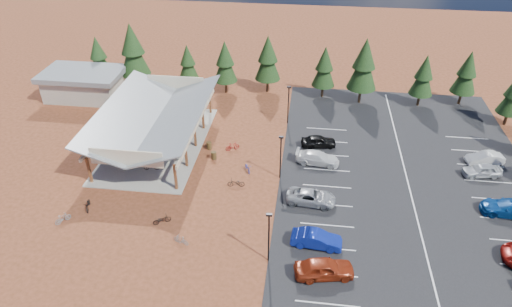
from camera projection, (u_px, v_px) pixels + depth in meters
name	position (u px, v px, depth m)	size (l,w,h in m)	color
ground	(231.00, 185.00, 47.74)	(140.00, 140.00, 0.00)	#552D16
asphalt_lot	(408.00, 181.00, 48.27)	(27.00, 44.00, 0.04)	black
concrete_pad	(158.00, 143.00, 54.57)	(10.60, 18.60, 0.10)	gray
bike_pavilion	(155.00, 116.00, 52.51)	(11.65, 19.40, 4.97)	brown
outbuilding	(84.00, 84.00, 64.10)	(11.00, 7.00, 3.90)	#ADA593
lamp_post_0	(269.00, 234.00, 37.28)	(0.50, 0.25, 5.14)	black
lamp_post_1	(281.00, 154.00, 47.24)	(0.50, 0.25, 5.14)	black
lamp_post_2	(288.00, 102.00, 57.20)	(0.50, 0.25, 5.14)	black
trash_bin_0	(214.00, 155.00, 51.67)	(0.60, 0.60, 0.90)	#433218
trash_bin_1	(209.00, 145.00, 53.42)	(0.60, 0.60, 0.90)	#433218
pine_0	(98.00, 55.00, 66.55)	(3.14, 3.14, 7.31)	#382314
pine_1	(133.00, 50.00, 64.23)	(4.21, 4.21, 9.81)	#382314
pine_2	(188.00, 62.00, 65.54)	(2.84, 2.84, 6.61)	#382314
pine_3	(225.00, 62.00, 63.86)	(3.32, 3.32, 7.72)	#382314
pine_4	(268.00, 58.00, 63.86)	(3.62, 3.62, 8.43)	#382314
pine_5	(324.00, 67.00, 62.78)	(3.20, 3.20, 7.44)	#382314
pine_6	(364.00, 64.00, 60.65)	(3.97, 3.97, 9.25)	#382314
pine_7	(424.00, 75.00, 60.52)	(3.14, 3.14, 7.31)	#382314
pine_8	(467.00, 72.00, 60.80)	(3.29, 3.29, 7.66)	#382314
bike_0	(128.00, 160.00, 50.68)	(0.62, 1.78, 0.94)	black
bike_1	(146.00, 144.00, 53.48)	(0.47, 1.65, 0.99)	gray
bike_2	(145.00, 138.00, 54.61)	(0.60, 1.73, 0.91)	navy
bike_3	(162.00, 109.00, 60.79)	(0.51, 1.81, 1.09)	maroon
bike_4	(151.00, 166.00, 49.64)	(0.61, 1.74, 0.91)	black
bike_5	(177.00, 153.00, 51.74)	(0.49, 1.72, 1.03)	#999CA2
bike_6	(178.00, 138.00, 54.55)	(0.65, 1.86, 0.98)	navy
bike_7	(179.00, 121.00, 57.97)	(0.48, 1.70, 1.02)	maroon
bike_8	(88.00, 205.00, 44.31)	(0.64, 1.83, 0.96)	black
bike_9	(63.00, 218.00, 42.65)	(0.45, 1.58, 0.95)	gray
bike_12	(162.00, 220.00, 42.55)	(0.60, 1.72, 0.90)	black
bike_13	(181.00, 240.00, 40.28)	(0.43, 1.53, 0.92)	gray
bike_14	(248.00, 168.00, 49.64)	(0.57, 1.63, 0.85)	#1E2E9E
bike_15	(232.00, 146.00, 53.13)	(0.48, 1.70, 1.02)	maroon
bike_16	(236.00, 183.00, 47.27)	(0.62, 1.77, 0.93)	black
car_0	(324.00, 268.00, 36.98)	(1.95, 4.85, 1.65)	maroon
car_1	(316.00, 239.00, 39.90)	(1.56, 4.46, 1.47)	navy
car_2	(311.00, 197.00, 44.92)	(2.25, 4.88, 1.36)	gray
car_3	(318.00, 158.00, 50.70)	(1.97, 4.84, 1.40)	silver
car_4	(319.00, 141.00, 53.69)	(1.63, 4.06, 1.38)	black
car_7	(511.00, 208.00, 43.37)	(2.20, 5.42, 1.57)	navy
car_8	(482.00, 170.00, 48.72)	(1.64, 4.08, 1.39)	#ADB1B6
car_9	(485.00, 158.00, 50.70)	(1.42, 4.07, 1.34)	silver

